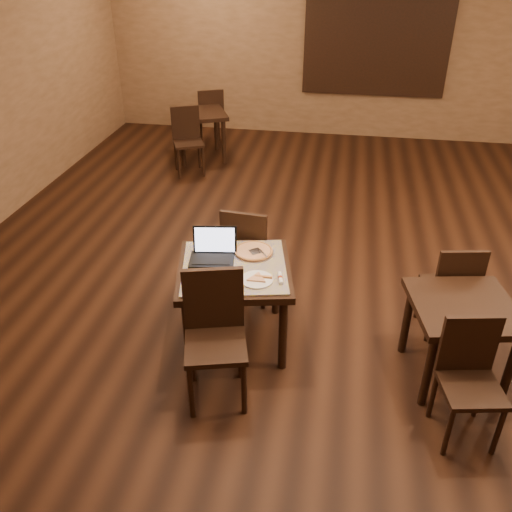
% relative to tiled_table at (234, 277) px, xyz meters
% --- Properties ---
extents(ground, '(10.00, 10.00, 0.00)m').
position_rel_tiled_table_xyz_m(ground, '(0.66, 0.85, -0.66)').
color(ground, black).
rests_on(ground, ground).
extents(wall_back, '(8.00, 0.02, 3.00)m').
position_rel_tiled_table_xyz_m(wall_back, '(0.66, 5.85, 0.84)').
color(wall_back, '#956B4B').
rests_on(wall_back, ground).
extents(mural, '(2.34, 0.05, 1.64)m').
position_rel_tiled_table_xyz_m(mural, '(1.16, 5.82, 0.89)').
color(mural, '#235281').
rests_on(mural, wall_back).
extents(tiled_table, '(1.09, 1.09, 0.76)m').
position_rel_tiled_table_xyz_m(tiled_table, '(0.00, 0.00, 0.00)').
color(tiled_table, black).
rests_on(tiled_table, ground).
extents(chair_main_near, '(0.55, 0.55, 1.04)m').
position_rel_tiled_table_xyz_m(chair_main_near, '(-0.02, -0.61, -0.07)').
color(chair_main_near, black).
rests_on(chair_main_near, ground).
extents(chair_main_far, '(0.47, 0.47, 1.00)m').
position_rel_tiled_table_xyz_m(chair_main_far, '(-0.01, 0.61, -0.10)').
color(chair_main_far, black).
rests_on(chair_main_far, ground).
extents(laptop, '(0.40, 0.34, 0.25)m').
position_rel_tiled_table_xyz_m(laptop, '(-0.20, 0.11, 0.17)').
color(laptop, black).
rests_on(laptop, tiled_table).
extents(plate, '(0.26, 0.26, 0.01)m').
position_rel_tiled_table_xyz_m(plate, '(0.22, -0.18, 0.11)').
color(plate, white).
rests_on(plate, tiled_table).
extents(pizza_slice, '(0.17, 0.17, 0.02)m').
position_rel_tiled_table_xyz_m(pizza_slice, '(0.22, -0.18, 0.13)').
color(pizza_slice, '#F9DEA6').
rests_on(pizza_slice, plate).
extents(pizza_pan, '(0.36, 0.36, 0.01)m').
position_rel_tiled_table_xyz_m(pizza_pan, '(0.12, 0.24, 0.11)').
color(pizza_pan, silver).
rests_on(pizza_pan, tiled_table).
extents(pizza_whole, '(0.33, 0.33, 0.02)m').
position_rel_tiled_table_xyz_m(pizza_whole, '(0.12, 0.24, 0.12)').
color(pizza_whole, '#F9DEA6').
rests_on(pizza_whole, pizza_pan).
extents(spatula, '(0.21, 0.24, 0.01)m').
position_rel_tiled_table_xyz_m(spatula, '(0.14, 0.22, 0.13)').
color(spatula, silver).
rests_on(spatula, pizza_whole).
extents(napkin_roll, '(0.07, 0.16, 0.04)m').
position_rel_tiled_table_xyz_m(napkin_roll, '(0.40, -0.14, 0.12)').
color(napkin_roll, white).
rests_on(napkin_roll, tiled_table).
extents(other_table_b, '(1.04, 1.04, 0.74)m').
position_rel_tiled_table_xyz_m(other_table_b, '(-1.45, 4.30, -0.05)').
color(other_table_b, black).
rests_on(other_table_b, ground).
extents(other_table_b_chair_near, '(0.55, 0.55, 0.96)m').
position_rel_tiled_table_xyz_m(other_table_b_chair_near, '(-1.48, 3.74, -0.12)').
color(other_table_b_chair_near, black).
rests_on(other_table_b_chair_near, ground).
extents(other_table_b_chair_far, '(0.55, 0.55, 0.96)m').
position_rel_tiled_table_xyz_m(other_table_b_chair_far, '(-1.42, 4.87, -0.12)').
color(other_table_b_chair_far, black).
rests_on(other_table_b_chair_far, ground).
extents(other_table_c, '(0.89, 0.89, 0.71)m').
position_rel_tiled_table_xyz_m(other_table_c, '(1.80, -0.16, -0.07)').
color(other_table_c, black).
rests_on(other_table_c, ground).
extents(other_table_c_chair_near, '(0.47, 0.47, 0.92)m').
position_rel_tiled_table_xyz_m(other_table_c_chair_near, '(1.79, -0.69, -0.14)').
color(other_table_c_chair_near, black).
rests_on(other_table_c_chair_near, ground).
extents(other_table_c_chair_far, '(0.47, 0.47, 0.92)m').
position_rel_tiled_table_xyz_m(other_table_c_chair_far, '(1.82, 0.38, -0.14)').
color(other_table_c_chair_far, black).
rests_on(other_table_c_chair_far, ground).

